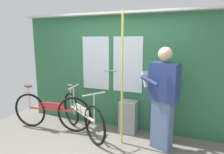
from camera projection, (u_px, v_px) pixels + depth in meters
name	position (u px, v px, depth m)	size (l,w,h in m)	color
train_door_wall	(121.00, 70.00, 4.09)	(4.35, 0.28, 2.33)	#2D6B42
bicycle_near_door	(81.00, 115.00, 3.91)	(1.45, 0.99, 0.92)	black
bicycle_leaning_behind	(51.00, 111.00, 4.09)	(1.72, 0.44, 0.93)	black
passenger_reading_newspaper	(163.00, 97.00, 3.27)	(0.63, 0.57, 1.71)	slate
trash_bin_by_wall	(128.00, 117.00, 3.97)	(0.33, 0.28, 0.64)	gray
handrail_pole	(122.00, 80.00, 3.39)	(0.04, 0.04, 2.29)	#C6C14C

